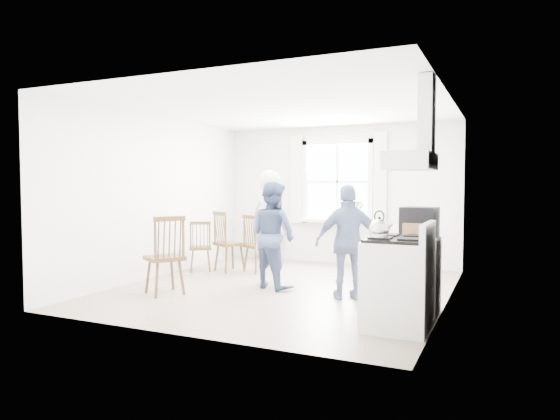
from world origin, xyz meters
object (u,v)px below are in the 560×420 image
(gas_stove, at_px, (398,282))
(stereo_stack, at_px, (419,222))
(low_cabinet, at_px, (416,275))
(person_left, at_px, (271,228))
(person_right, at_px, (349,242))
(windsor_chair_a, at_px, (200,241))
(windsor_chair_b, at_px, (253,237))
(person_mid, at_px, (273,235))
(windsor_chair_c, at_px, (168,247))

(gas_stove, xyz_separation_m, stereo_stack, (0.10, 0.67, 0.59))
(low_cabinet, distance_m, person_left, 2.40)
(stereo_stack, xyz_separation_m, person_left, (-2.27, 0.78, -0.21))
(person_left, distance_m, person_right, 1.37)
(gas_stove, bearing_deg, stereo_stack, 81.63)
(windsor_chair_a, bearing_deg, person_right, -17.20)
(windsor_chair_b, bearing_deg, person_left, -48.28)
(windsor_chair_a, height_order, person_mid, person_mid)
(person_mid, bearing_deg, person_right, -169.60)
(windsor_chair_c, relative_size, person_left, 0.64)
(low_cabinet, distance_m, windsor_chair_a, 4.03)
(stereo_stack, height_order, windsor_chair_a, stereo_stack)
(person_left, bearing_deg, windsor_chair_c, 65.64)
(windsor_chair_a, relative_size, person_mid, 0.57)
(gas_stove, bearing_deg, low_cabinet, 84.32)
(low_cabinet, distance_m, stereo_stack, 0.62)
(gas_stove, height_order, windsor_chair_a, gas_stove)
(windsor_chair_a, height_order, windsor_chair_c, windsor_chair_c)
(gas_stove, xyz_separation_m, windsor_chair_b, (-2.90, 2.27, 0.12))
(windsor_chair_b, xyz_separation_m, person_left, (0.73, -0.81, 0.25))
(low_cabinet, relative_size, windsor_chair_c, 0.83)
(windsor_chair_a, relative_size, person_left, 0.51)
(low_cabinet, height_order, person_left, person_left)
(windsor_chair_c, xyz_separation_m, person_right, (2.29, 0.81, 0.09))
(person_left, distance_m, person_mid, 0.21)
(gas_stove, relative_size, windsor_chair_c, 1.03)
(windsor_chair_b, bearing_deg, low_cabinet, -27.88)
(windsor_chair_a, distance_m, person_left, 1.70)
(gas_stove, distance_m, windsor_chair_a, 4.24)
(windsor_chair_b, relative_size, person_left, 0.58)
(person_right, bearing_deg, stereo_stack, 129.12)
(windsor_chair_a, bearing_deg, gas_stove, -27.64)
(windsor_chair_c, xyz_separation_m, person_mid, (1.08, 1.04, 0.11))
(gas_stove, distance_m, low_cabinet, 0.70)
(low_cabinet, xyz_separation_m, windsor_chair_b, (-2.97, 1.57, 0.16))
(stereo_stack, relative_size, windsor_chair_b, 0.42)
(windsor_chair_a, xyz_separation_m, person_mid, (1.69, -0.67, 0.23))
(gas_stove, bearing_deg, person_mid, 147.84)
(low_cabinet, bearing_deg, gas_stove, -95.68)
(low_cabinet, bearing_deg, windsor_chair_c, -172.21)
(gas_stove, relative_size, person_left, 0.65)
(gas_stove, xyz_separation_m, person_right, (-0.86, 1.07, 0.27))
(person_left, bearing_deg, windsor_chair_a, -3.07)
(windsor_chair_b, bearing_deg, person_right, -30.46)
(gas_stove, height_order, person_right, person_right)
(windsor_chair_a, height_order, person_left, person_left)
(stereo_stack, bearing_deg, windsor_chair_b, 151.96)
(person_mid, bearing_deg, low_cabinet, -174.58)
(windsor_chair_a, xyz_separation_m, person_left, (1.59, -0.51, 0.32))
(windsor_chair_a, bearing_deg, windsor_chair_b, 19.24)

